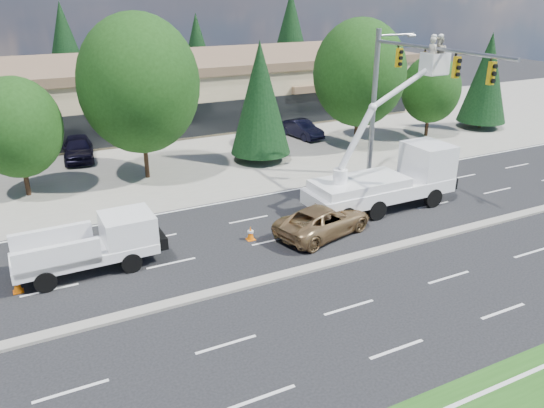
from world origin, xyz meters
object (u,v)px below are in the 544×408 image
signal_mast (399,85)px  minivan (323,220)px  utility_pickup (96,249)px  bucket_truck (394,172)px

signal_mast → minivan: size_ratio=1.97×
utility_pickup → bucket_truck: (15.77, 0.00, 1.05)m
signal_mast → bucket_truck: bucket_truck is taller
signal_mast → bucket_truck: bearing=-127.5°
bucket_truck → minivan: (-5.30, -1.41, -1.25)m
signal_mast → bucket_truck: (-2.17, -2.84, -4.09)m
signal_mast → utility_pickup: signal_mast is taller
utility_pickup → minivan: size_ratio=1.13×
bucket_truck → minivan: bucket_truck is taller
utility_pickup → minivan: (10.48, -1.41, -0.20)m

